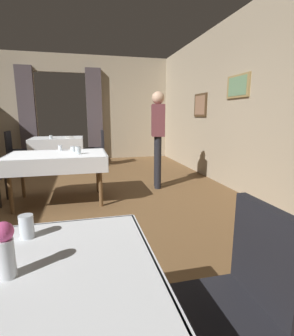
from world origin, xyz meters
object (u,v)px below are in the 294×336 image
Objects in this scene: chair_far_left at (14,148)px; flower_vase_near at (5,248)px; dining_table_far at (57,141)px; person_waiter_by_doorway at (158,132)px; glass_mid_a at (73,149)px; plate_far_c at (70,138)px; glass_mid_c at (60,148)px; chair_far_right at (98,146)px; glass_mid_b at (78,150)px; plate_far_b at (70,136)px; glass_near_c at (27,226)px; dining_table_mid at (58,159)px; chair_near_right at (238,296)px; glass_far_a at (51,137)px.

flower_vase_near is (1.41, -5.97, 0.35)m from chair_far_left.
person_waiter_by_doorway is (1.96, -2.48, 0.36)m from dining_table_far.
glass_mid_a is 0.37× the size of plate_far_c.
chair_far_right is at bearing 73.41° from glass_mid_c.
glass_mid_b reaches higher than glass_mid_c.
glass_mid_c is at bearing -83.58° from dining_table_far.
glass_mid_b is 3.29m from plate_far_b.
dining_table_far is at bearing -0.43° from chair_far_left.
plate_far_b is at bearing 10.85° from chair_far_left.
chair_far_left reaches higher than glass_near_c.
glass_mid_a is (0.22, 0.14, 0.13)m from dining_table_mid.
chair_near_right is at bearing -100.33° from person_waiter_by_doorway.
glass_far_a reaches higher than dining_table_mid.
glass_far_a is 0.37× the size of plate_far_c.
chair_far_left is at bearing 104.03° from glass_near_c.
dining_table_mid is at bearing 92.45° from glass_near_c.
dining_table_far is 0.42m from plate_far_c.
flower_vase_near reaches higher than dining_table_mid.
glass_mid_a is 0.46× the size of plate_far_b.
glass_far_a is (-1.13, -0.22, 0.28)m from chair_far_right.
chair_far_right is 10.39× the size of glass_mid_c.
glass_far_a is at bearing 98.43° from dining_table_mid.
chair_far_left reaches higher than glass_mid_c.
dining_table_far is 0.41m from plate_far_b.
plate_far_b is at bearing 89.57° from dining_table_mid.
chair_near_right reaches higher than glass_far_a.
plate_far_b is (-0.28, 3.27, -0.05)m from glass_mid_b.
flower_vase_near is 5.72m from plate_far_c.
glass_far_a is 0.44m from plate_far_c.
glass_mid_b reaches higher than dining_table_mid.
glass_mid_b is (0.19, 2.64, 0.00)m from glass_near_c.
flower_vase_near is 2.96m from glass_mid_b.
chair_far_right is at bearing -2.78° from chair_far_left.
glass_mid_a and glass_far_a have the same top height.
plate_far_b is 0.11× the size of person_waiter_by_doorway.
chair_near_right is at bearing -71.36° from dining_table_mid.
chair_near_right is at bearing -68.67° from chair_far_left.
flower_vase_near reaches higher than glass_mid_a.
plate_far_c is at bearing 89.10° from glass_mid_c.
dining_table_mid is 2.91m from dining_table_far.
plate_far_b is (-0.73, 0.35, 0.24)m from chair_far_right.
glass_mid_a is at bearing 32.48° from dining_table_mid.
plate_far_c is 0.13× the size of person_waiter_by_doorway.
chair_far_right is 0.54× the size of person_waiter_by_doorway.
chair_near_right is 3.35m from glass_mid_a.
dining_table_far is at bearing 128.24° from person_waiter_by_doorway.
person_waiter_by_doorway is at bearing 79.67° from chair_near_right.
glass_near_c is at bearing -96.48° from chair_far_right.
chair_near_right is 1.00× the size of chair_far_right.
dining_table_far is 1.03m from chair_far_left.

